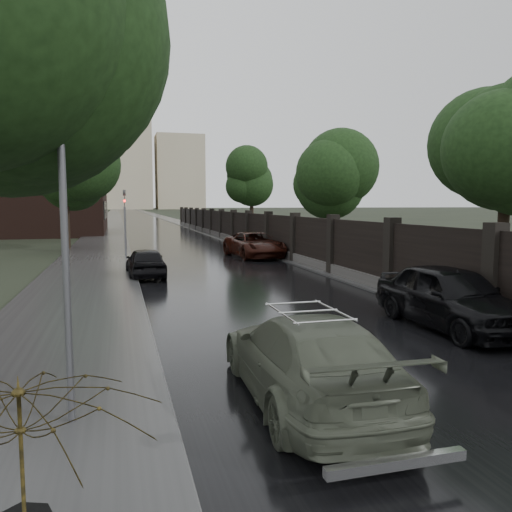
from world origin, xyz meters
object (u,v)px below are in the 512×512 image
at_px(traffic_light, 125,217).
at_px(hatchback_left, 146,262).
at_px(car_right_near, 451,297).
at_px(tree_right_a, 507,149).
at_px(car_right_far, 254,245).
at_px(pedestrian_umbrella, 22,500).
at_px(tree_left_far, 65,173).
at_px(lamp_post, 65,241).
at_px(tree_right_c, 252,185).
at_px(volga_sedan, 308,358).
at_px(tree_right_b, 330,174).

relative_size(traffic_light, hatchback_left, 1.04).
distance_m(hatchback_left, car_right_near, 13.19).
height_order(tree_right_a, car_right_far, tree_right_a).
xyz_separation_m(hatchback_left, pedestrian_umbrella, (-1.48, -19.95, 1.41)).
bearing_deg(car_right_near, traffic_light, 110.94).
relative_size(tree_left_far, lamp_post, 1.45).
relative_size(tree_right_c, volga_sedan, 1.43).
distance_m(tree_left_far, hatchback_left, 15.13).
xyz_separation_m(car_right_near, car_right_far, (-0.33, 17.74, -0.07)).
bearing_deg(traffic_light, car_right_near, -68.86).
bearing_deg(car_right_far, pedestrian_umbrella, -112.18).
height_order(tree_left_far, car_right_far, tree_left_far).
xyz_separation_m(tree_right_b, pedestrian_umbrella, (-12.58, -25.68, -2.88)).
bearing_deg(tree_right_b, car_right_near, -103.63).
bearing_deg(lamp_post, tree_left_far, 95.21).
distance_m(lamp_post, car_right_far, 23.02).
xyz_separation_m(traffic_light, volga_sedan, (2.46, -23.35, -1.68)).
xyz_separation_m(tree_right_b, hatchback_left, (-11.10, -5.73, -4.29)).
xyz_separation_m(tree_right_a, hatchback_left, (-11.10, 8.27, -4.29)).
height_order(tree_left_far, pedestrian_umbrella, tree_left_far).
relative_size(hatchback_left, car_right_far, 0.71).
distance_m(car_right_near, pedestrian_umbrella, 12.26).
height_order(tree_left_far, tree_right_b, tree_left_far).
relative_size(tree_right_a, lamp_post, 1.37).
distance_m(volga_sedan, pedestrian_umbrella, 6.38).
bearing_deg(traffic_light, hatchback_left, -85.41).
xyz_separation_m(hatchback_left, car_right_far, (6.67, 6.56, 0.10)).
bearing_deg(tree_right_c, car_right_near, -96.70).
relative_size(tree_right_a, car_right_near, 1.45).
xyz_separation_m(lamp_post, car_right_far, (8.47, 21.32, -1.92)).
distance_m(tree_left_far, volga_sedan, 29.37).
distance_m(tree_left_far, pedestrian_umbrella, 33.96).
height_order(tree_right_c, lamp_post, tree_right_c).
bearing_deg(hatchback_left, tree_left_far, -74.47).
height_order(tree_right_a, car_right_near, tree_right_a).
relative_size(hatchback_left, pedestrian_umbrella, 1.35).
relative_size(tree_right_b, lamp_post, 1.37).
height_order(tree_right_b, pedestrian_umbrella, tree_right_b).
xyz_separation_m(car_right_near, pedestrian_umbrella, (-8.48, -8.77, 1.24)).
xyz_separation_m(traffic_light, pedestrian_umbrella, (-0.78, -28.67, -0.33)).
relative_size(lamp_post, traffic_light, 1.28).
height_order(car_right_near, car_right_far, car_right_near).
height_order(tree_right_a, pedestrian_umbrella, tree_right_a).
bearing_deg(tree_right_b, traffic_light, 165.76).
bearing_deg(car_right_near, pedestrian_umbrella, -134.26).
height_order(tree_right_c, car_right_far, tree_right_c).
xyz_separation_m(tree_right_c, lamp_post, (-12.90, -38.50, -2.28)).
bearing_deg(tree_right_a, pedestrian_umbrella, -137.13).
xyz_separation_m(tree_right_b, tree_right_c, (0.00, 18.00, 0.00)).
height_order(tree_right_c, hatchback_left, tree_right_c).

